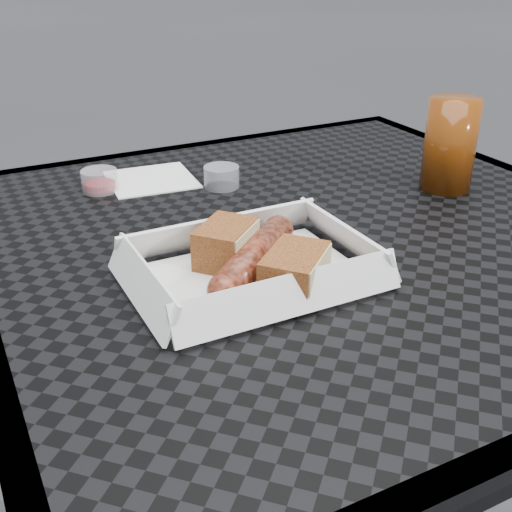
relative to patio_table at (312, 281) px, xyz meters
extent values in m
cube|color=black|center=(0.00, 0.00, 0.07)|extent=(0.80, 0.80, 0.01)
cube|color=black|center=(0.00, 0.39, 0.06)|extent=(0.80, 0.03, 0.03)
cylinder|color=black|center=(-0.35, 0.35, -0.30)|extent=(0.03, 0.03, 0.73)
cylinder|color=black|center=(0.35, 0.35, -0.30)|extent=(0.03, 0.03, 0.73)
cube|color=white|center=(-0.13, -0.08, 0.08)|extent=(0.22, 0.15, 0.00)
cylinder|color=maroon|center=(-0.12, -0.08, 0.10)|extent=(0.13, 0.12, 0.03)
sphere|color=maroon|center=(-0.07, -0.03, 0.10)|extent=(0.03, 0.03, 0.03)
sphere|color=maroon|center=(-0.18, -0.13, 0.10)|extent=(0.03, 0.03, 0.03)
cube|color=brown|center=(-0.14, -0.04, 0.10)|extent=(0.08, 0.08, 0.04)
cube|color=brown|center=(-0.10, -0.12, 0.10)|extent=(0.09, 0.09, 0.04)
cylinder|color=#F14A0A|center=(-0.09, -0.13, 0.08)|extent=(0.02, 0.02, 0.00)
torus|color=white|center=(-0.08, -0.13, 0.08)|extent=(0.02, 0.02, 0.00)
cube|color=#B2D17F|center=(-0.08, -0.13, 0.08)|extent=(0.02, 0.02, 0.00)
cube|color=white|center=(-0.12, 0.25, 0.08)|extent=(0.13, 0.13, 0.00)
cylinder|color=maroon|center=(-0.20, 0.24, 0.09)|extent=(0.05, 0.05, 0.03)
cylinder|color=silver|center=(-0.04, 0.18, 0.09)|extent=(0.05, 0.05, 0.03)
cylinder|color=#5D2708|center=(0.24, 0.03, 0.14)|extent=(0.07, 0.07, 0.13)
camera|label=1|loc=(-0.39, -0.61, 0.40)|focal=45.00mm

